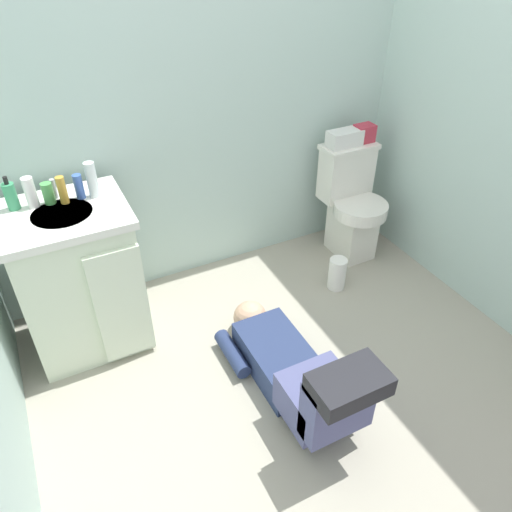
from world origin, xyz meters
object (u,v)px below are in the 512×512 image
at_px(tissue_box, 345,138).
at_px(bottle_amber, 62,190).
at_px(toilet, 351,204).
at_px(bottle_white, 30,192).
at_px(soap_dispenser, 11,196).
at_px(paper_towel_roll, 337,274).
at_px(toiletry_bag, 364,133).
at_px(bottle_clear, 92,180).
at_px(vanity_cabinet, 80,278).
at_px(bottle_green, 48,193).
at_px(bottle_blue, 79,187).
at_px(person_plumber, 296,371).
at_px(faucet, 54,189).

relative_size(tissue_box, bottle_amber, 1.62).
bearing_deg(toilet, bottle_white, 178.92).
distance_m(soap_dispenser, paper_towel_roll, 1.87).
height_order(toilet, paper_towel_roll, toilet).
bearing_deg(paper_towel_roll, bottle_white, 167.28).
distance_m(toiletry_bag, bottle_amber, 1.84).
xyz_separation_m(tissue_box, paper_towel_roll, (-0.25, -0.41, -0.69)).
bearing_deg(toiletry_bag, bottle_clear, -177.13).
height_order(toiletry_bag, soap_dispenser, soap_dispenser).
height_order(bottle_amber, paper_towel_roll, bottle_amber).
bearing_deg(bottle_amber, toilet, -0.17).
xyz_separation_m(vanity_cabinet, toiletry_bag, (1.87, 0.16, 0.39)).
relative_size(bottle_amber, bottle_clear, 0.76).
relative_size(toilet, soap_dispenser, 4.52).
height_order(bottle_green, bottle_blue, bottle_blue).
xyz_separation_m(tissue_box, toiletry_bag, (0.15, 0.00, 0.01)).
bearing_deg(toilet, toiletry_bag, 40.77).
bearing_deg(bottle_clear, person_plumber, -56.16).
bearing_deg(tissue_box, toiletry_bag, 0.00).
height_order(tissue_box, toiletry_bag, toiletry_bag).
bearing_deg(bottle_green, vanity_cabinet, -71.78).
height_order(soap_dispenser, bottle_blue, soap_dispenser).
bearing_deg(toilet, bottle_clear, 179.80).
distance_m(person_plumber, bottle_blue, 1.37).
height_order(toilet, bottle_amber, bottle_amber).
bearing_deg(bottle_blue, toilet, -0.58).
distance_m(soap_dispenser, bottle_clear, 0.37).
distance_m(soap_dispenser, bottle_blue, 0.30).
relative_size(toilet, person_plumber, 0.70).
height_order(vanity_cabinet, person_plumber, vanity_cabinet).
bearing_deg(faucet, paper_towel_roll, -14.99).
xyz_separation_m(faucet, paper_towel_roll, (1.47, -0.39, -0.76)).
bearing_deg(soap_dispenser, bottle_green, -7.45).
xyz_separation_m(person_plumber, toiletry_bag, (1.07, 1.02, 0.63)).
height_order(toilet, person_plumber, toilet).
bearing_deg(paper_towel_roll, toilet, 46.80).
bearing_deg(bottle_amber, soap_dispenser, 167.85).
bearing_deg(bottle_amber, tissue_box, 2.90).
relative_size(soap_dispenser, bottle_blue, 1.34).
relative_size(faucet, paper_towel_roll, 0.47).
xyz_separation_m(bottle_green, bottle_clear, (0.21, -0.03, 0.04)).
distance_m(toiletry_bag, bottle_clear, 1.70).
relative_size(soap_dispenser, paper_towel_roll, 0.78).
bearing_deg(tissue_box, bottle_blue, -177.38).
xyz_separation_m(bottle_white, paper_towel_roll, (1.57, -0.35, -0.79)).
xyz_separation_m(bottle_blue, bottle_clear, (0.06, -0.01, 0.03)).
bearing_deg(bottle_amber, toiletry_bag, 2.66).
height_order(vanity_cabinet, soap_dispenser, soap_dispenser).
bearing_deg(soap_dispenser, faucet, 6.01).
relative_size(person_plumber, bottle_clear, 5.99).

